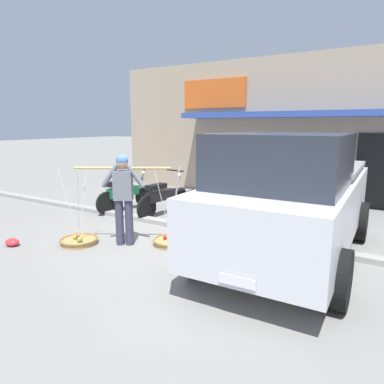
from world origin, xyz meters
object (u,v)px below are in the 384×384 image
Objects in this scene: motorcycle_second_in_row at (163,197)px; parked_truck at (291,199)px; motorcycle_nearest_shop at (125,193)px; motorcycle_third_in_row at (205,203)px; plastic_litter_bag at (12,242)px; fruit_basket_left_side at (79,240)px; fruit_vendor at (123,194)px; fruit_basket_right_side at (172,241)px.

motorcycle_second_in_row is 3.73m from parked_truck.
motorcycle_nearest_shop is 4.76m from parked_truck.
motorcycle_nearest_shop is 1.13m from motorcycle_second_in_row.
motorcycle_nearest_shop is at bearing -177.60° from motorcycle_third_in_row.
fruit_basket_left_side is at bearing 35.82° from plastic_litter_bag.
parked_truck is at bearing -27.45° from motorcycle_third_in_row.
parked_truck is at bearing 18.05° from fruit_vendor.
motorcycle_nearest_shop is (-2.54, 1.56, 0.38)m from fruit_basket_right_side.
fruit_basket_left_side reaches higher than motorcycle_second_in_row.
motorcycle_second_in_row reaches higher than plastic_litter_bag.
fruit_basket_left_side is at bearing -67.14° from motorcycle_nearest_shop.
motorcycle_third_in_row is at bearing 152.55° from parked_truck.
fruit_basket_left_side is 0.80× the size of motorcycle_nearest_shop.
fruit_vendor is 2.96m from parked_truck.
fruit_basket_right_side reaches higher than motorcycle_nearest_shop.
fruit_basket_right_side is (0.76, 0.44, -0.91)m from fruit_vendor.
motorcycle_nearest_shop is at bearing 112.86° from fruit_basket_left_side.
parked_truck reaches higher than motorcycle_third_in_row.
motorcycle_second_in_row is 0.38× the size of parked_truck.
motorcycle_third_in_row is at bearing 2.40° from motorcycle_nearest_shop.
fruit_basket_left_side is 2.67m from motorcycle_nearest_shop.
fruit_vendor is 2.28m from plastic_litter_bag.
fruit_basket_right_side is 0.31× the size of parked_truck.
fruit_vendor reaches higher than fruit_basket_right_side.
fruit_vendor is 1.26m from fruit_basket_left_side.
motorcycle_second_in_row is (0.09, 2.58, 0.38)m from fruit_basket_left_side.
parked_truck is 5.10m from plastic_litter_bag.
fruit_basket_right_side is at bearing 30.20° from fruit_vendor.
fruit_vendor is at bearing 30.30° from fruit_basket_left_side.
motorcycle_nearest_shop is (-1.03, 2.44, 0.38)m from fruit_basket_left_side.
motorcycle_second_in_row is (-1.42, 1.70, 0.38)m from fruit_basket_right_side.
motorcycle_third_in_row is at bearing 54.74° from plastic_litter_bag.
motorcycle_third_in_row is (1.22, -0.04, 0.00)m from motorcycle_second_in_row.
fruit_basket_left_side is at bearing -149.70° from fruit_vendor.
fruit_vendor is 0.94× the size of motorcycle_nearest_shop.
motorcycle_nearest_shop is 0.99× the size of motorcycle_third_in_row.
motorcycle_second_in_row is (1.12, 0.14, 0.00)m from motorcycle_nearest_shop.
motorcycle_second_in_row is at bearing 107.24° from fruit_vendor.
plastic_litter_bag is at bearing -108.18° from motorcycle_second_in_row.
motorcycle_nearest_shop is (-1.78, 2.00, -0.53)m from fruit_vendor.
motorcycle_third_in_row is at bearing 75.20° from fruit_vendor.
motorcycle_nearest_shop and motorcycle_third_in_row have the same top height.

